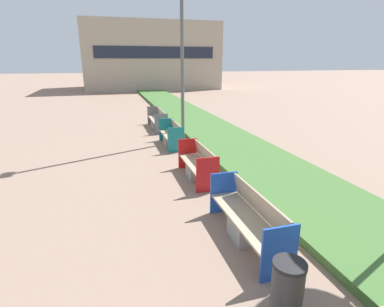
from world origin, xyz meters
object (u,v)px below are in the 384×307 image
object	(u,v)px
bench_blue_frame	(248,221)
bench_teal_frame	(172,137)
street_lamp_post	(182,20)
bench_red_frame	(198,166)
bench_grey_frame	(158,121)
litter_bin	(286,296)

from	to	relation	value
bench_blue_frame	bench_teal_frame	xyz separation A→B (m)	(-0.01, 6.86, -0.01)
bench_teal_frame	street_lamp_post	bearing A→B (deg)	43.89
bench_red_frame	street_lamp_post	distance (m)	6.10
bench_grey_frame	street_lamp_post	world-z (taller)	street_lamp_post
bench_blue_frame	litter_bin	xyz separation A→B (m)	(-0.44, -1.96, 0.12)
bench_blue_frame	bench_grey_frame	distance (m)	10.17
bench_red_frame	bench_grey_frame	world-z (taller)	same
bench_teal_frame	litter_bin	size ratio (longest dim) A/B	1.92
street_lamp_post	bench_blue_frame	bearing A→B (deg)	-94.68
litter_bin	street_lamp_post	size ratio (longest dim) A/B	0.11
street_lamp_post	bench_red_frame	bearing A→B (deg)	-98.29
bench_teal_frame	bench_red_frame	bearing A→B (deg)	-89.98
bench_teal_frame	street_lamp_post	xyz separation A→B (m)	(0.61, 0.59, 4.37)
bench_blue_frame	street_lamp_post	size ratio (longest dim) A/B	0.27
bench_blue_frame	street_lamp_post	distance (m)	8.65
bench_teal_frame	bench_grey_frame	bearing A→B (deg)	89.88
bench_grey_frame	litter_bin	distance (m)	12.14
bench_blue_frame	litter_bin	distance (m)	2.02
bench_grey_frame	litter_bin	bearing A→B (deg)	-92.10
bench_teal_frame	litter_bin	world-z (taller)	litter_bin
bench_red_frame	bench_grey_frame	distance (m)	6.93
bench_red_frame	bench_teal_frame	distance (m)	3.62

